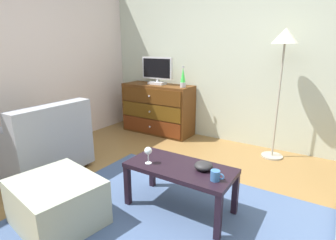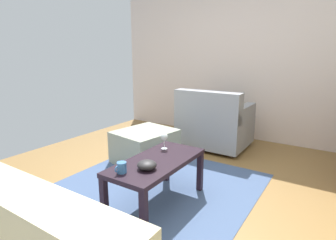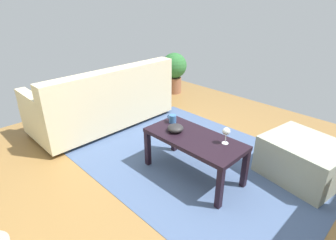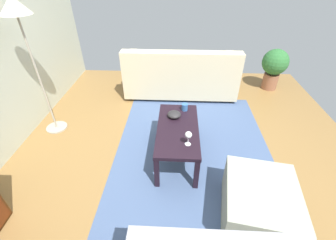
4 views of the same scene
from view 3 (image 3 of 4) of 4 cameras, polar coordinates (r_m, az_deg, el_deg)
name	(u,v)px [view 3 (image 3 of 4)]	position (r m, az deg, el deg)	size (l,w,h in m)	color
ground_plane	(201,181)	(2.75, 7.04, -12.72)	(5.24, 4.62, 0.05)	olive
area_rug	(198,162)	(2.96, 6.47, -8.91)	(2.60, 1.90, 0.01)	#42567C
coffee_table	(194,142)	(2.58, 5.55, -4.73)	(0.96, 0.46, 0.43)	black
wine_glass	(226,132)	(2.44, 12.24, -2.48)	(0.07, 0.07, 0.16)	silver
mug	(172,119)	(2.81, 0.94, 0.28)	(0.11, 0.08, 0.08)	#3464A2
bowl_decorative	(175,128)	(2.63, 1.59, -1.73)	(0.16, 0.16, 0.07)	#262527
couch_large	(104,102)	(3.74, -13.31, 3.72)	(0.85, 1.85, 0.83)	#332319
ottoman	(303,159)	(2.95, 26.64, -7.47)	(0.70, 0.60, 0.40)	#959C89
potted_plant	(174,69)	(4.87, 1.33, 10.73)	(0.44, 0.44, 0.72)	brown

